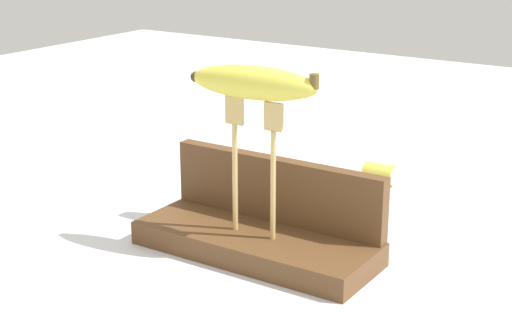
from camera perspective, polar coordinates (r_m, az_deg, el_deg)
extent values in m
plane|color=silver|center=(1.07, 0.00, -6.70)|extent=(3.00, 3.00, 0.00)
cube|color=brown|center=(1.07, 0.00, -5.93)|extent=(0.33, 0.13, 0.03)
cube|color=brown|center=(1.09, 1.54, -2.10)|extent=(0.32, 0.02, 0.09)
cylinder|color=tan|center=(1.05, -1.50, -1.26)|extent=(0.01, 0.01, 0.14)
cube|color=tan|center=(1.02, -1.54, 3.53)|extent=(0.03, 0.01, 0.04)
cylinder|color=tan|center=(1.02, 1.22, -1.84)|extent=(0.01, 0.01, 0.14)
cube|color=tan|center=(0.99, 1.25, 3.08)|extent=(0.03, 0.01, 0.04)
ellipsoid|color=#DBD147|center=(1.00, -0.17, 5.51)|extent=(0.18, 0.06, 0.04)
cylinder|color=brown|center=(0.96, 4.15, 5.59)|extent=(0.01, 0.01, 0.02)
sphere|color=#3F2D19|center=(1.04, -4.29, 5.91)|extent=(0.01, 0.01, 0.01)
cylinder|color=#DBD147|center=(1.35, 8.78, -0.97)|extent=(0.05, 0.04, 0.03)
cylinder|color=beige|center=(1.34, 9.77, -1.16)|extent=(0.00, 0.03, 0.03)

